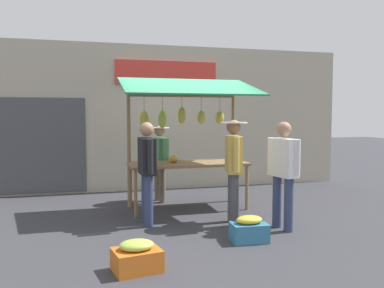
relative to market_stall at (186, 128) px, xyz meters
name	(u,v)px	position (x,y,z in m)	size (l,w,h in m)	color
ground_plane	(188,208)	(-0.03, 0.04, -1.54)	(40.00, 40.00, 0.00)	#38383D
street_backdrop	(162,118)	(0.02, -2.16, 0.16)	(9.00, 0.30, 3.40)	#B2A893
market_stall	(186,128)	(0.00, 0.00, 0.00)	(2.50, 1.46, 2.50)	olive
vendor_with_sunhat	(160,158)	(0.36, -0.71, -0.63)	(0.40, 0.66, 1.55)	#726656
shopper_in_grey_tee	(147,165)	(0.89, 0.95, -0.57)	(0.23, 0.71, 1.66)	navy
shopper_in_striped_shirt	(233,162)	(-0.47, 1.28, -0.53)	(0.44, 0.70, 1.70)	#4C4C51
shopper_with_shopping_bag	(283,167)	(-1.10, 1.78, -0.56)	(0.32, 0.70, 1.67)	navy
produce_crate_near	(137,257)	(1.31, 2.87, -1.37)	(0.59, 0.49, 0.36)	#D1661E
produce_crate_side	(249,230)	(-0.35, 2.21, -1.37)	(0.52, 0.38, 0.37)	teal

